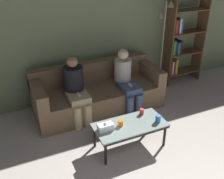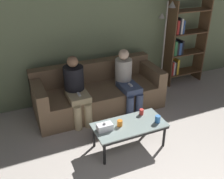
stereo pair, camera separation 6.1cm
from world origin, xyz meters
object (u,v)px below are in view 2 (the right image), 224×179
(cup_near_left, at_px, (141,112))
(tissue_box, at_px, (105,127))
(coffee_table, at_px, (129,127))
(couch, at_px, (98,93))
(seated_person_mid_left, at_px, (126,79))
(cup_far_center, at_px, (158,119))
(seated_person_left_end, at_px, (76,87))
(standing_lamp, at_px, (165,38))
(bookshelf, at_px, (182,45))
(cup_near_right, at_px, (120,123))

(cup_near_left, height_order, tissue_box, tissue_box)
(tissue_box, bearing_deg, coffee_table, -2.85)
(couch, relative_size, seated_person_mid_left, 2.07)
(cup_far_center, xyz_separation_m, tissue_box, (-0.78, 0.13, -0.00))
(seated_person_left_end, bearing_deg, standing_lamp, 10.65)
(couch, distance_m, cup_near_left, 1.13)
(cup_far_center, height_order, seated_person_mid_left, seated_person_mid_left)
(bookshelf, bearing_deg, standing_lamp, -165.28)
(coffee_table, height_order, cup_near_left, cup_near_left)
(cup_near_left, bearing_deg, bookshelf, 38.82)
(cup_near_right, relative_size, seated_person_mid_left, 0.08)
(cup_near_left, bearing_deg, seated_person_left_end, 131.19)
(coffee_table, bearing_deg, seated_person_mid_left, 66.18)
(tissue_box, relative_size, standing_lamp, 0.12)
(bookshelf, bearing_deg, cup_far_center, -134.06)
(tissue_box, bearing_deg, cup_near_left, 12.16)
(cup_near_left, relative_size, seated_person_mid_left, 0.08)
(seated_person_mid_left, bearing_deg, coffee_table, -113.82)
(coffee_table, bearing_deg, couch, 90.79)
(cup_near_right, height_order, standing_lamp, standing_lamp)
(coffee_table, bearing_deg, cup_far_center, -15.99)
(cup_near_right, bearing_deg, tissue_box, -177.65)
(coffee_table, distance_m, seated_person_left_end, 1.17)
(cup_near_left, bearing_deg, tissue_box, -167.84)
(cup_near_right, bearing_deg, cup_far_center, -14.80)
(cup_near_right, bearing_deg, seated_person_mid_left, 59.04)
(couch, height_order, seated_person_left_end, seated_person_left_end)
(coffee_table, bearing_deg, bookshelf, 37.61)
(cup_far_center, xyz_separation_m, seated_person_mid_left, (0.05, 1.13, 0.14))
(cup_near_left, bearing_deg, seated_person_mid_left, 79.43)
(cup_far_center, xyz_separation_m, bookshelf, (1.61, 1.67, 0.42))
(couch, relative_size, cup_near_right, 25.88)
(seated_person_left_end, bearing_deg, couch, 23.45)
(cup_far_center, bearing_deg, seated_person_left_end, 127.32)
(cup_far_center, bearing_deg, cup_near_right, 165.20)
(cup_far_center, bearing_deg, bookshelf, 45.94)
(cup_near_right, bearing_deg, standing_lamp, 40.50)
(coffee_table, xyz_separation_m, seated_person_left_end, (-0.48, 1.04, 0.25))
(cup_near_left, xyz_separation_m, cup_near_right, (-0.43, -0.13, -0.00))
(cup_near_left, relative_size, standing_lamp, 0.05)
(coffee_table, bearing_deg, seated_person_left_end, 114.77)
(coffee_table, relative_size, cup_far_center, 9.68)
(seated_person_left_end, distance_m, seated_person_mid_left, 0.93)
(cup_near_left, xyz_separation_m, tissue_box, (-0.67, -0.14, 0.01))
(couch, xyz_separation_m, tissue_box, (-0.36, -1.22, 0.15))
(standing_lamp, relative_size, seated_person_left_end, 1.61)
(seated_person_left_end, bearing_deg, cup_near_right, -71.56)
(coffee_table, xyz_separation_m, cup_far_center, (0.40, -0.12, 0.10))
(bookshelf, distance_m, seated_person_left_end, 2.56)
(coffee_table, bearing_deg, standing_lamp, 43.72)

